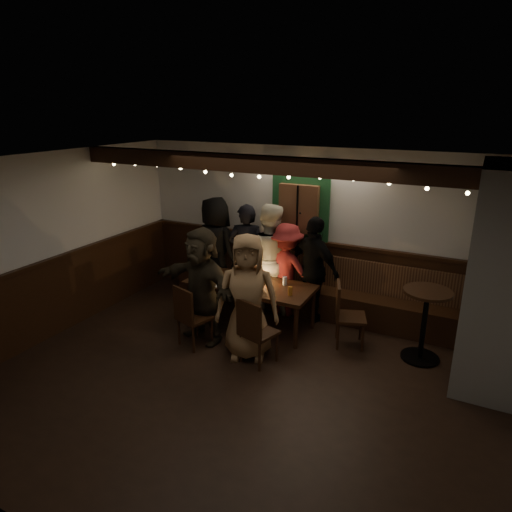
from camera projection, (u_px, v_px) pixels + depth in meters
The scene contains 13 objects.
room at pixel (361, 276), 5.95m from camera, with size 6.02×5.01×2.62m.
dining_table at pixel (250, 287), 6.77m from camera, with size 1.90×0.82×0.83m.
chair_near_left at pixel (190, 314), 6.19m from camera, with size 0.51×0.51×0.89m.
chair_near_right at pixel (254, 329), 5.76m from camera, with size 0.51×0.51×0.90m.
chair_end at pixel (345, 311), 6.25m from camera, with size 0.52×0.52×0.91m.
high_top at pixel (425, 316), 5.85m from camera, with size 0.61×0.61×0.97m.
person_a at pixel (216, 249), 7.72m from camera, with size 0.86×0.56×1.76m, color black.
person_b at pixel (247, 255), 7.50m from camera, with size 0.62×0.41×1.70m, color black.
person_c at pixel (269, 258), 7.23m from camera, with size 0.86×0.67×1.76m, color beige.
person_d at pixel (286, 270), 7.12m from camera, with size 0.96×0.55×1.49m, color maroon.
person_e at pixel (314, 270), 6.91m from camera, with size 0.96×0.40×1.64m, color black.
person_f at pixel (202, 285), 6.32m from camera, with size 1.53×0.49×1.65m, color #2C2519.
person_g at pixel (247, 297), 5.87m from camera, with size 0.82×0.54×1.69m, color #99724A.
Camera 1 is at (2.35, -4.16, 3.20)m, focal length 32.00 mm.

